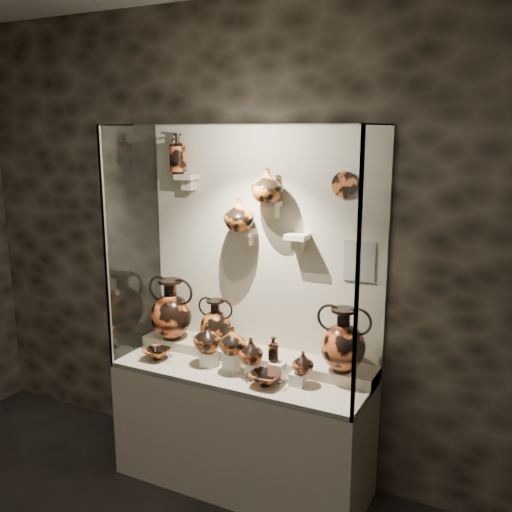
{
  "coord_description": "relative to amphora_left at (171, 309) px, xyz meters",
  "views": [
    {
      "loc": [
        1.66,
        -0.89,
        2.37
      ],
      "look_at": [
        0.08,
        2.23,
        1.59
      ],
      "focal_mm": 40.0,
      "sensor_mm": 36.0,
      "label": 1
    }
  ],
  "objects": [
    {
      "name": "amphora_right",
      "position": [
        1.27,
        0.01,
        -0.02
      ],
      "size": [
        0.39,
        0.39,
        0.41
      ],
      "primitive_type": null,
      "rotation": [
        0.0,
        0.0,
        -0.2
      ],
      "color": "#CA5426",
      "rests_on": "rear_tier"
    },
    {
      "name": "glass_top",
      "position": [
        0.63,
        -0.11,
        1.28
      ],
      "size": [
        1.7,
        0.6,
        0.01
      ],
      "primitive_type": "cube",
      "color": "white",
      "rests_on": "back_panel"
    },
    {
      "name": "wall_back",
      "position": [
        0.63,
        0.21,
        0.48
      ],
      "size": [
        5.0,
        0.02,
        3.2
      ],
      "primitive_type": "cube",
      "color": "black",
      "rests_on": "ground"
    },
    {
      "name": "info_placard",
      "position": [
        1.3,
        0.18,
        0.45
      ],
      "size": [
        0.19,
        0.01,
        0.26
      ],
      "primitive_type": "cube",
      "color": "beige",
      "rests_on": "back_panel"
    },
    {
      "name": "jug_a",
      "position": [
        0.39,
        -0.15,
        -0.09
      ],
      "size": [
        0.19,
        0.19,
        0.19
      ],
      "primitive_type": "imported",
      "rotation": [
        0.0,
        0.0,
        0.03
      ],
      "color": "#CA5426",
      "rests_on": "pedestal_a"
    },
    {
      "name": "jug_b",
      "position": [
        0.6,
        -0.18,
        -0.07
      ],
      "size": [
        0.17,
        0.17,
        0.18
      ],
      "primitive_type": "imported",
      "rotation": [
        0.0,
        0.0,
        0.0
      ],
      "color": "#BC5821",
      "rests_on": "pedestal_b"
    },
    {
      "name": "amphora_mid",
      "position": [
        0.34,
        0.05,
        -0.06
      ],
      "size": [
        0.26,
        0.26,
        0.33
      ],
      "primitive_type": null,
      "rotation": [
        0.0,
        0.0,
        -0.02
      ],
      "color": "#BC5821",
      "rests_on": "rear_tier"
    },
    {
      "name": "bracket_cb",
      "position": [
        0.73,
        0.13,
        0.78
      ],
      "size": [
        0.1,
        0.12,
        0.04
      ],
      "primitive_type": "cube",
      "color": "beige",
      "rests_on": "back_panel"
    },
    {
      "name": "pedestal_a",
      "position": [
        0.41,
        -0.16,
        -0.24
      ],
      "size": [
        0.09,
        0.09,
        0.1
      ],
      "primitive_type": "cube",
      "color": "silver",
      "rests_on": "front_tier"
    },
    {
      "name": "wall_plate",
      "position": [
        1.2,
        0.17,
        0.92
      ],
      "size": [
        0.16,
        0.02,
        0.16
      ],
      "primitive_type": "cylinder",
      "rotation": [
        1.57,
        0.0,
        0.0
      ],
      "color": "#AE4E22",
      "rests_on": "back_panel"
    },
    {
      "name": "bracket_ca",
      "position": [
        0.53,
        0.13,
        0.58
      ],
      "size": [
        0.14,
        0.12,
        0.04
      ],
      "primitive_type": "cube",
      "color": "beige",
      "rests_on": "back_panel"
    },
    {
      "name": "front_tier",
      "position": [
        0.63,
        -0.11,
        -0.31
      ],
      "size": [
        1.68,
        0.58,
        0.03
      ],
      "primitive_type": "cube",
      "color": "#C0B295",
      "rests_on": "plinth"
    },
    {
      "name": "lekythos_tall",
      "position": [
        0.02,
        0.11,
        1.1
      ],
      "size": [
        0.16,
        0.16,
        0.31
      ],
      "primitive_type": null,
      "rotation": [
        0.0,
        0.0,
        -0.41
      ],
      "color": "#CA5426",
      "rests_on": "bracket_ul"
    },
    {
      "name": "lekythos_small",
      "position": [
        0.88,
        -0.15,
        -0.08
      ],
      "size": [
        0.1,
        0.1,
        0.18
      ],
      "primitive_type": null,
      "rotation": [
        0.0,
        0.0,
        -0.36
      ],
      "color": "#BC5821",
      "rests_on": "pedestal_d"
    },
    {
      "name": "ovoid_vase_b",
      "position": [
        0.72,
        0.07,
        0.9
      ],
      "size": [
        0.25,
        0.25,
        0.21
      ],
      "primitive_type": "imported",
      "rotation": [
        0.0,
        0.0,
        0.24
      ],
      "color": "#BC5821",
      "rests_on": "bracket_cb"
    },
    {
      "name": "kylix_right",
      "position": [
        0.87,
        -0.26,
        -0.24
      ],
      "size": [
        0.31,
        0.29,
        0.1
      ],
      "primitive_type": null,
      "rotation": [
        0.0,
        0.0,
        0.42
      ],
      "color": "#CA5426",
      "rests_on": "front_tier"
    },
    {
      "name": "pedestal_b",
      "position": [
        0.58,
        -0.16,
        -0.23
      ],
      "size": [
        0.09,
        0.09,
        0.13
      ],
      "primitive_type": "cube",
      "color": "silver",
      "rests_on": "front_tier"
    },
    {
      "name": "back_panel",
      "position": [
        0.63,
        0.2,
        0.48
      ],
      "size": [
        1.7,
        0.03,
        1.6
      ],
      "primitive_type": "cube",
      "color": "beige",
      "rests_on": "plinth"
    },
    {
      "name": "glass_front",
      "position": [
        0.63,
        -0.41,
        0.48
      ],
      "size": [
        1.7,
        0.01,
        1.6
      ],
      "primitive_type": "cube",
      "color": "white",
      "rests_on": "plinth"
    },
    {
      "name": "frame_post_left",
      "position": [
        -0.21,
        -0.4,
        0.48
      ],
      "size": [
        0.02,
        0.02,
        1.6
      ],
      "primitive_type": "cube",
      "color": "gray",
      "rests_on": "plinth"
    },
    {
      "name": "jug_e",
      "position": [
        1.08,
        -0.15,
        -0.14
      ],
      "size": [
        0.15,
        0.15,
        0.14
      ],
      "primitive_type": "imported",
      "rotation": [
        0.0,
        0.0,
        0.16
      ],
      "color": "#CA5426",
      "rests_on": "pedestal_e"
    },
    {
      "name": "frame_post_right",
      "position": [
        1.47,
        -0.4,
        0.48
      ],
      "size": [
        0.02,
        0.02,
        1.6
      ],
      "primitive_type": "cube",
      "color": "gray",
      "rests_on": "plinth"
    },
    {
      "name": "pedestal_e",
      "position": [
        1.05,
        -0.16,
        -0.25
      ],
      "size": [
        0.09,
        0.09,
        0.08
      ],
      "primitive_type": "cube",
      "color": "silver",
      "rests_on": "front_tier"
    },
    {
      "name": "kylix_left",
      "position": [
        0.03,
        -0.23,
        -0.24
      ],
      "size": [
        0.28,
        0.25,
        0.09
      ],
      "primitive_type": null,
      "rotation": [
        0.0,
        0.0,
        0.29
      ],
      "color": "#BC5821",
      "rests_on": "front_tier"
    },
    {
      "name": "bracket_cc",
      "position": [
        0.91,
        0.13,
        0.58
      ],
      "size": [
        0.14,
        0.12,
        0.04
      ],
      "primitive_type": "cube",
      "color": "beige",
      "rests_on": "back_panel"
    },
    {
      "name": "jug_c",
      "position": [
        0.73,
        -0.18,
        -0.12
      ],
      "size": [
        0.19,
        0.19,
        0.16
      ],
      "primitive_type": "imported",
      "rotation": [
        0.0,
        0.0,
        0.21
      ],
      "color": "#CA5426",
      "rests_on": "pedestal_c"
    },
    {
      "name": "amphora_left",
      "position": [
        0.0,
        0.0,
        0.0
      ],
      "size": [
        0.36,
        0.36,
        0.44
      ],
      "primitive_type": null,
      "rotation": [
        0.0,
        0.0,
        -0.02
      ],
      "color": "#CA5426",
      "rests_on": "rear_tier"
    },
    {
      "name": "rear_tier",
      "position": [
        0.63,
        0.06,
        -0.27
      ],
      "size": [
        1.7,
        0.25,
        0.1
      ],
      "primitive_type": "cube",
      "color": "#C0B295",
      "rests_on": "plinth"
    },
    {
      "name": "ovoid_vase_a",
      "position": [
        0.51,
        0.08,
        0.7
      ],
      "size": [
        0.23,
        0.23,
        0.21
      ],
      "primitive_type": "imported",
      "rotation": [
        0.0,
        0.0,
        -0.13
      ],
      "color": "#BC5821",
      "rests_on": "bracket_ca"
    },
    {
      "name": "plinth",
      "position": [
        0.63,
        -0.11,
        -0.72
      ],
      "size": [
        1.7,
        0.6,
        0.8
      ],
      "primitive_type": "cube",
      "color": "beige",
      "rests_on": "floor"
    },
    {
      "name": "glass_left",
      "position": [
        -0.22,
        -0.11,
        0.48
      ],
      "size": [
        0.01,
        0.6,
        1.6
      ],
      "primitive_type": "cube",
      "color": "white",
      "rests_on": "plinth"
    },
    {
      "name": "bracket_ul",
      "position": [
        0.08,
        0.13,
        0.93
      ],
      "size": [
        0.14,
        0.12,
        0.04
      ],
      "primitive_type": "cube",
      "color": "beige",
      "rests_on": "back_panel"
    },
    {
      "name": "pedestal_d",
      "position": [
        0.91,
        -0.16,
        -0.23
      ],
      "size": [
        0.09,
        0.09,
        0.12
      ],
      "primitive_type": "cube",
      "color": "silver",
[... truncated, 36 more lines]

